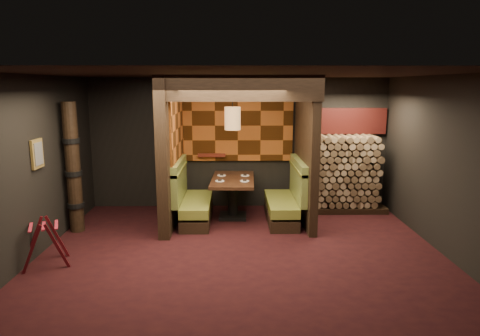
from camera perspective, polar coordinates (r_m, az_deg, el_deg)
name	(u,v)px	position (r m, az deg, el deg)	size (l,w,h in m)	color
floor	(241,253)	(7.12, 0.17, -11.22)	(6.50, 5.50, 0.02)	black
ceiling	(241,73)	(6.60, 0.19, 12.53)	(6.50, 5.50, 0.02)	black
wall_back	(239,143)	(9.44, -0.14, 3.32)	(6.50, 0.02, 2.85)	black
wall_front	(247,221)	(4.04, 0.95, -7.12)	(6.50, 0.02, 2.85)	black
wall_left	(33,167)	(7.41, -25.92, 0.10)	(0.02, 5.50, 2.85)	black
wall_right	(447,166)	(7.52, 25.86, 0.25)	(0.02, 5.50, 2.85)	black
partition_left	(170,151)	(8.43, -9.26, 2.26)	(0.20, 2.20, 2.85)	black
partition_right	(306,150)	(8.51, 8.75, 2.36)	(0.15, 2.10, 2.85)	black
header_beam	(239,88)	(7.30, -0.12, 10.57)	(2.85, 0.18, 0.44)	black
tapa_back_panel	(238,126)	(9.35, -0.30, 5.68)	(2.40, 0.06, 1.55)	#974A1A
tapa_side_panel	(177,128)	(8.53, -8.38, 5.27)	(0.04, 1.85, 1.45)	#974A1A
lacquer_shelf	(212,155)	(9.38, -3.80, 1.73)	(0.60, 0.12, 0.07)	#5F1E15
booth_bench_left	(192,202)	(8.60, -6.48, -4.49)	(0.68, 1.60, 1.14)	black
booth_bench_right	(286,201)	(8.62, 6.18, -4.44)	(0.68, 1.60, 1.14)	black
dining_table	(233,190)	(8.73, -0.96, -2.91)	(0.91, 1.59, 0.82)	black
place_settings	(233,178)	(8.67, -0.97, -1.32)	(0.69, 0.73, 0.03)	white
pendant_lamp	(233,118)	(8.45, -1.00, 6.63)	(0.31, 0.31, 1.03)	olive
framed_picture	(37,154)	(7.45, -25.42, 1.72)	(0.05, 0.36, 0.46)	olive
luggage_rack	(45,241)	(7.16, -24.57, -8.85)	(0.82, 0.70, 0.75)	#3F090D
totem_column	(73,169)	(8.37, -21.35, -0.08)	(0.31, 0.31, 2.40)	black
firewood_stack	(345,174)	(9.45, 13.88, -0.72)	(1.73, 0.70, 1.64)	black
mosaic_header	(344,121)	(9.62, 13.69, 6.11)	(1.83, 0.10, 0.56)	maroon
bay_front_post	(308,148)	(8.78, 9.05, 2.61)	(0.08, 0.08, 2.85)	black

